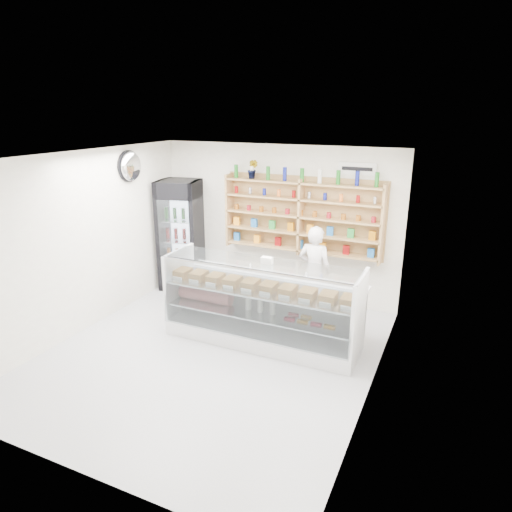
% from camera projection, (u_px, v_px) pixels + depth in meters
% --- Properties ---
extents(room, '(5.00, 5.00, 5.00)m').
position_uv_depth(room, '(208.00, 262.00, 6.16)').
color(room, '#BBBBC0').
rests_on(room, ground).
extents(display_counter, '(2.94, 0.88, 1.28)m').
position_uv_depth(display_counter, '(262.00, 319.00, 6.88)').
color(display_counter, white).
rests_on(display_counter, floor).
extents(shop_worker, '(0.59, 0.41, 1.57)m').
position_uv_depth(shop_worker, '(314.00, 271.00, 7.65)').
color(shop_worker, white).
rests_on(shop_worker, floor).
extents(drinks_cooler, '(0.91, 0.90, 2.11)m').
position_uv_depth(drinks_cooler, '(181.00, 235.00, 8.83)').
color(drinks_cooler, black).
rests_on(drinks_cooler, floor).
extents(wall_shelving, '(2.84, 0.28, 1.33)m').
position_uv_depth(wall_shelving, '(301.00, 217.00, 7.93)').
color(wall_shelving, tan).
rests_on(wall_shelving, back_wall).
extents(potted_plant, '(0.19, 0.15, 0.34)m').
position_uv_depth(potted_plant, '(253.00, 169.00, 8.06)').
color(potted_plant, '#1E6626').
rests_on(potted_plant, wall_shelving).
extents(security_mirror, '(0.15, 0.50, 0.50)m').
position_uv_depth(security_mirror, '(131.00, 166.00, 7.74)').
color(security_mirror, silver).
rests_on(security_mirror, left_wall).
extents(wall_sign, '(0.62, 0.03, 0.20)m').
position_uv_depth(wall_sign, '(357.00, 169.00, 7.43)').
color(wall_sign, white).
rests_on(wall_sign, back_wall).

